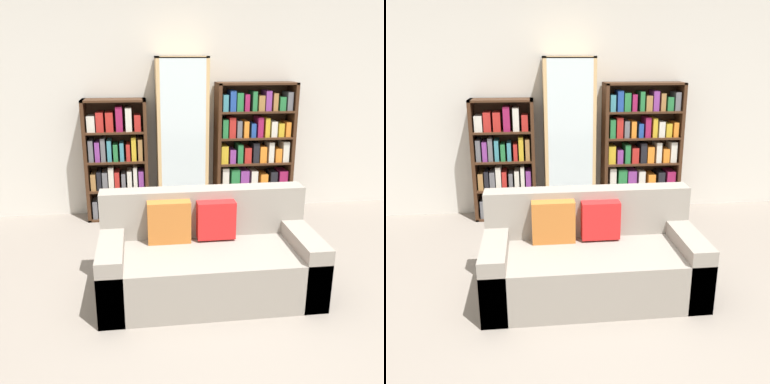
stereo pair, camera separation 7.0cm
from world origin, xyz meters
The scene contains 7 objects.
ground_plane centered at (0.00, 0.00, 0.00)m, with size 16.00×16.00×0.00m, color gray.
wall_back centered at (0.00, 2.63, 1.35)m, with size 6.83×0.06×2.70m.
couch centered at (-0.08, 0.56, 0.29)m, with size 1.77×0.85×0.83m.
bookshelf_left centered at (-0.88, 2.42, 0.70)m, with size 0.74×0.32×1.45m.
display_cabinet centered at (-0.09, 2.41, 0.96)m, with size 0.60×0.36×1.92m.
bookshelf_right centered at (0.80, 2.42, 0.79)m, with size 0.96×0.32×1.62m.
wine_bottle centered at (0.39, 1.60, 0.15)m, with size 0.07×0.07×0.37m.
Camera 2 is at (-0.55, -2.66, 1.93)m, focal length 40.00 mm.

